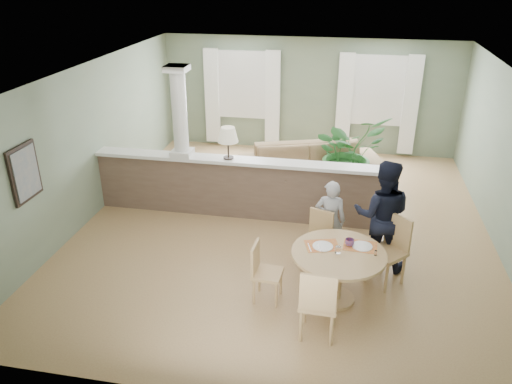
% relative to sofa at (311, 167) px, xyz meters
% --- Properties ---
extents(ground, '(8.00, 8.00, 0.00)m').
position_rel_sofa_xyz_m(ground, '(-0.29, -1.77, -0.42)').
color(ground, tan).
rests_on(ground, ground).
extents(room_shell, '(7.02, 8.02, 2.71)m').
position_rel_sofa_xyz_m(room_shell, '(-0.32, -1.15, 1.39)').
color(room_shell, gray).
rests_on(room_shell, ground).
extents(pony_wall, '(5.32, 0.38, 2.70)m').
position_rel_sofa_xyz_m(pony_wall, '(-1.28, -1.57, 0.29)').
color(pony_wall, brown).
rests_on(pony_wall, ground).
extents(sofa, '(3.09, 1.99, 0.84)m').
position_rel_sofa_xyz_m(sofa, '(0.00, 0.00, 0.00)').
color(sofa, '#9B7854').
rests_on(sofa, ground).
extents(houseplant, '(1.88, 1.85, 1.58)m').
position_rel_sofa_xyz_m(houseplant, '(0.73, -0.03, 0.37)').
color(houseplant, '#286528').
rests_on(houseplant, ground).
extents(dining_table, '(1.26, 1.26, 0.86)m').
position_rel_sofa_xyz_m(dining_table, '(0.69, -3.78, 0.19)').
color(dining_table, tan).
rests_on(dining_table, ground).
extents(chair_far_boy, '(0.51, 0.51, 0.88)m').
position_rel_sofa_xyz_m(chair_far_boy, '(0.36, -2.93, 0.06)').
color(chair_far_boy, tan).
rests_on(chair_far_boy, ground).
extents(chair_far_man, '(0.65, 0.65, 1.02)m').
position_rel_sofa_xyz_m(chair_far_man, '(1.41, -3.18, 0.14)').
color(chair_far_man, tan).
rests_on(chair_far_man, ground).
extents(chair_near, '(0.47, 0.47, 1.01)m').
position_rel_sofa_xyz_m(chair_near, '(0.49, -4.61, 0.14)').
color(chair_near, tan).
rests_on(chair_near, ground).
extents(chair_side, '(0.41, 0.41, 0.85)m').
position_rel_sofa_xyz_m(chair_side, '(-0.30, -3.94, 0.05)').
color(chair_side, tan).
rests_on(chair_side, ground).
extents(child_person, '(0.48, 0.32, 1.31)m').
position_rel_sofa_xyz_m(child_person, '(0.52, -2.70, 0.23)').
color(child_person, '#99999E').
rests_on(child_person, ground).
extents(man_person, '(0.88, 0.70, 1.73)m').
position_rel_sofa_xyz_m(man_person, '(1.27, -2.80, 0.44)').
color(man_person, black).
rests_on(man_person, ground).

